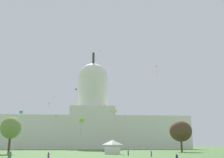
{
  "coord_description": "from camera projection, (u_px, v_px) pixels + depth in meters",
  "views": [
    {
      "loc": [
        -4.75,
        -28.07,
        3.38
      ],
      "look_at": [
        3.53,
        85.33,
        31.74
      ],
      "focal_mm": 42.09,
      "sensor_mm": 36.0,
      "label": 1
    }
  ],
  "objects": [
    {
      "name": "tree_west_mid",
      "position": [
        11.0,
        128.0,
        95.08
      ],
      "size": [
        10.24,
        10.81,
        13.09
      ],
      "color": "#4C3823",
      "rests_on": "ground_plane"
    },
    {
      "name": "person_olive_back_left",
      "position": [
        9.0,
        156.0,
        58.8
      ],
      "size": [
        0.47,
        0.47,
        1.71
      ],
      "rotation": [
        0.0,
        0.0,
        5.22
      ],
      "color": "olive",
      "rests_on": "ground_plane"
    },
    {
      "name": "kite_black_mid",
      "position": [
        76.0,
        89.0,
        153.67
      ],
      "size": [
        0.69,
        0.71,
        3.56
      ],
      "rotation": [
        0.0,
        0.0,
        0.02
      ],
      "color": "black"
    },
    {
      "name": "kite_violet_low",
      "position": [
        125.0,
        116.0,
        122.09
      ],
      "size": [
        1.56,
        1.58,
        3.72
      ],
      "rotation": [
        0.0,
        0.0,
        0.81
      ],
      "color": "purple"
    },
    {
      "name": "kite_magenta_low",
      "position": [
        55.0,
        116.0,
        136.78
      ],
      "size": [
        1.65,
        1.88,
        2.83
      ],
      "rotation": [
        0.0,
        0.0,
        5.34
      ],
      "color": "#D1339E"
    },
    {
      "name": "tree_east_mid",
      "position": [
        181.0,
        131.0,
        120.07
      ],
      "size": [
        13.49,
        13.29,
        13.86
      ],
      "color": "#4C3823",
      "rests_on": "ground_plane"
    },
    {
      "name": "kite_cyan_mid",
      "position": [
        49.0,
        103.0,
        174.37
      ],
      "size": [
        0.74,
        0.79,
        2.55
      ],
      "rotation": [
        0.0,
        0.0,
        6.18
      ],
      "color": "#33BCDB"
    },
    {
      "name": "kite_green_mid",
      "position": [
        112.0,
        112.0,
        158.35
      ],
      "size": [
        1.3,
        1.91,
        0.43
      ],
      "rotation": [
        0.0,
        0.0,
        1.9
      ],
      "color": "green"
    },
    {
      "name": "kite_white_high",
      "position": [
        100.0,
        51.0,
        150.1
      ],
      "size": [
        1.0,
        0.93,
        1.48
      ],
      "rotation": [
        0.0,
        0.0,
        0.31
      ],
      "color": "white"
    },
    {
      "name": "kite_pink_mid",
      "position": [
        158.0,
        68.0,
        89.45
      ],
      "size": [
        1.33,
        1.45,
        2.67
      ],
      "rotation": [
        0.0,
        0.0,
        1.02
      ],
      "color": "pink"
    },
    {
      "name": "kite_gold_low",
      "position": [
        115.0,
        111.0,
        100.72
      ],
      "size": [
        1.14,
        1.09,
        3.01
      ],
      "rotation": [
        0.0,
        0.0,
        4.97
      ],
      "color": "gold"
    },
    {
      "name": "kite_turquoise_low",
      "position": [
        21.0,
        112.0,
        109.16
      ],
      "size": [
        1.52,
        1.52,
        2.73
      ],
      "rotation": [
        0.0,
        0.0,
        0.79
      ],
      "color": "teal"
    },
    {
      "name": "person_navy_aisle_center",
      "position": [
        177.0,
        158.0,
        53.81
      ],
      "size": [
        0.62,
        0.62,
        1.47
      ],
      "rotation": [
        0.0,
        0.0,
        3.52
      ],
      "color": "navy",
      "rests_on": "ground_plane"
    },
    {
      "name": "person_denim_near_tree_east",
      "position": [
        128.0,
        153.0,
        82.67
      ],
      "size": [
        0.49,
        0.49,
        1.72
      ],
      "rotation": [
        0.0,
        0.0,
        5.96
      ],
      "color": "#3D5684",
      "rests_on": "ground_plane"
    },
    {
      "name": "kite_lime_low",
      "position": [
        82.0,
        121.0,
        74.0
      ],
      "size": [
        1.43,
        1.42,
        4.45
      ],
      "rotation": [
        0.0,
        0.0,
        5.38
      ],
      "color": "#8CD133"
    },
    {
      "name": "person_teal_edge_east",
      "position": [
        10.0,
        155.0,
        66.53
      ],
      "size": [
        0.53,
        0.53,
        1.72
      ],
      "rotation": [
        0.0,
        0.0,
        0.21
      ],
      "color": "#1E757A",
      "rests_on": "ground_plane"
    },
    {
      "name": "event_tent",
      "position": [
        113.0,
        147.0,
        94.01
      ],
      "size": [
        6.08,
        5.25,
        4.92
      ],
      "rotation": [
        0.0,
        0.0,
        -0.13
      ],
      "color": "white",
      "rests_on": "ground_plane"
    },
    {
      "name": "person_purple_back_center",
      "position": [
        151.0,
        154.0,
        74.38
      ],
      "size": [
        0.43,
        0.43,
        1.58
      ],
      "rotation": [
        0.0,
        0.0,
        4.4
      ],
      "color": "#703D93",
      "rests_on": "ground_plane"
    },
    {
      "name": "capitol_building",
      "position": [
        92.0,
        123.0,
        195.24
      ],
      "size": [
        142.08,
        27.35,
        74.12
      ],
      "color": "silver",
      "rests_on": "ground_plane"
    },
    {
      "name": "person_purple_front_left",
      "position": [
        48.0,
        156.0,
        62.29
      ],
      "size": [
        0.54,
        0.54,
        1.67
      ],
      "rotation": [
        0.0,
        0.0,
        2.89
      ],
      "color": "#703D93",
      "rests_on": "ground_plane"
    }
  ]
}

